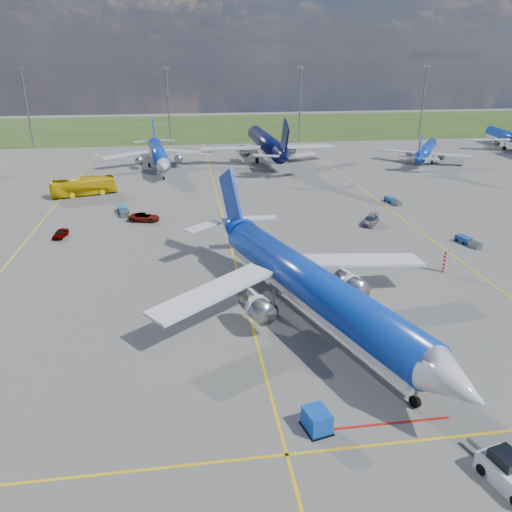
{
  "coord_description": "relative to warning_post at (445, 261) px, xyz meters",
  "views": [
    {
      "loc": [
        -5.89,
        -46.25,
        25.67
      ],
      "look_at": [
        1.67,
        6.89,
        4.0
      ],
      "focal_mm": 35.0,
      "sensor_mm": 36.0,
      "label": 1
    }
  ],
  "objects": [
    {
      "name": "apron_bus",
      "position": [
        -51.97,
        45.27,
        0.24
      ],
      "size": [
        12.78,
        6.71,
        3.48
      ],
      "primitive_type": "imported",
      "rotation": [
        0.0,
        0.0,
        1.89
      ],
      "color": "yellow",
      "rests_on": "ground"
    },
    {
      "name": "grass_strip",
      "position": [
        -26.0,
        142.0,
        -1.5
      ],
      "size": [
        400.0,
        80.0,
        0.01
      ],
      "primitive_type": "cube",
      "color": "#2D4719",
      "rests_on": "ground"
    },
    {
      "name": "main_airliner",
      "position": [
        -19.93,
        -9.97,
        -1.5
      ],
      "size": [
        47.63,
        54.46,
        11.97
      ],
      "primitive_type": null,
      "rotation": [
        0.0,
        0.0,
        0.33
      ],
      "color": "#0D38B8",
      "rests_on": "ground"
    },
    {
      "name": "pushback_tug",
      "position": [
        -12.33,
        -32.43,
        -0.7
      ],
      "size": [
        3.09,
        5.96,
        1.98
      ],
      "rotation": [
        0.0,
        0.0,
        0.24
      ],
      "color": "silver",
      "rests_on": "ground"
    },
    {
      "name": "bg_jet_nnw",
      "position": [
        -38.15,
        68.61,
        -1.5
      ],
      "size": [
        32.93,
        40.96,
        9.97
      ],
      "primitive_type": null,
      "rotation": [
        0.0,
        0.0,
        0.11
      ],
      "color": "#0D38B8",
      "rests_on": "ground"
    },
    {
      "name": "bg_jet_ene",
      "position": [
        63.2,
        82.99,
        -1.5
      ],
      "size": [
        30.98,
        38.29,
        9.24
      ],
      "primitive_type": null,
      "rotation": [
        0.0,
        0.0,
        3.02
      ],
      "color": "#0D38B8",
      "rests_on": "ground"
    },
    {
      "name": "service_car_c",
      "position": [
        -2.54,
        19.74,
        -0.79
      ],
      "size": [
        4.47,
        5.17,
        1.43
      ],
      "primitive_type": "imported",
      "rotation": [
        0.0,
        0.0,
        -0.61
      ],
      "color": "#999999",
      "rests_on": "ground"
    },
    {
      "name": "floodlight_masts",
      "position": [
        -16.0,
        102.0,
        11.06
      ],
      "size": [
        202.2,
        0.5,
        22.7
      ],
      "color": "slate",
      "rests_on": "ground"
    },
    {
      "name": "baggage_tug_w",
      "position": [
        8.25,
        8.86,
        -1.04
      ],
      "size": [
        2.16,
        4.48,
        0.97
      ],
      "rotation": [
        0.0,
        0.0,
        0.24
      ],
      "color": "navy",
      "rests_on": "ground"
    },
    {
      "name": "baggage_tug_e",
      "position": [
        5.98,
        31.2,
        -1.04
      ],
      "size": [
        1.93,
        4.51,
        0.98
      ],
      "rotation": [
        0.0,
        0.0,
        0.18
      ],
      "color": "#185292",
      "rests_on": "ground"
    },
    {
      "name": "bg_jet_ne",
      "position": [
        29.76,
        67.44,
        -1.5
      ],
      "size": [
        37.65,
        39.9,
        8.34
      ],
      "primitive_type": null,
      "rotation": [
        0.0,
        0.0,
        2.57
      ],
      "color": "#0D38B8",
      "rests_on": "ground"
    },
    {
      "name": "ground",
      "position": [
        -26.0,
        -8.0,
        -1.5
      ],
      "size": [
        400.0,
        400.0,
        0.0
      ],
      "primitive_type": "plane",
      "color": "#585855",
      "rests_on": "ground"
    },
    {
      "name": "uld_container",
      "position": [
        -23.33,
        -25.79,
        -0.68
      ],
      "size": [
        2.05,
        2.36,
        1.63
      ],
      "primitive_type": "cube",
      "rotation": [
        0.0,
        0.0,
        0.23
      ],
      "color": "blue",
      "rests_on": "ground"
    },
    {
      "name": "baggage_tug_c",
      "position": [
        -43.0,
        31.42,
        -0.95
      ],
      "size": [
        2.33,
        5.36,
        1.17
      ],
      "rotation": [
        0.0,
        0.0,
        0.19
      ],
      "color": "#1B69A4",
      "rests_on": "ground"
    },
    {
      "name": "warning_post",
      "position": [
        0.0,
        0.0,
        0.0
      ],
      "size": [
        0.5,
        0.5,
        3.0
      ],
      "primitive_type": "cylinder",
      "color": "red",
      "rests_on": "ground"
    },
    {
      "name": "service_car_a",
      "position": [
        -51.18,
        20.34,
        -0.88
      ],
      "size": [
        2.12,
        3.86,
        1.24
      ],
      "primitive_type": "imported",
      "rotation": [
        0.0,
        0.0,
        -0.19
      ],
      "color": "#999999",
      "rests_on": "ground"
    },
    {
      "name": "service_car_b",
      "position": [
        -39.09,
        26.66,
        -0.81
      ],
      "size": [
        5.37,
        3.43,
        1.38
      ],
      "primitive_type": "imported",
      "rotation": [
        0.0,
        0.0,
        1.33
      ],
      "color": "#999999",
      "rests_on": "ground"
    },
    {
      "name": "taxiway_lines",
      "position": [
        -25.83,
        19.7,
        -1.49
      ],
      "size": [
        60.25,
        160.0,
        0.02
      ],
      "color": "yellow",
      "rests_on": "ground"
    },
    {
      "name": "bg_jet_n",
      "position": [
        -10.74,
        75.24,
        -1.5
      ],
      "size": [
        38.41,
        49.61,
        12.71
      ],
      "primitive_type": null,
      "rotation": [
        0.0,
        0.0,
        3.17
      ],
      "color": "#060C39",
      "rests_on": "ground"
    }
  ]
}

